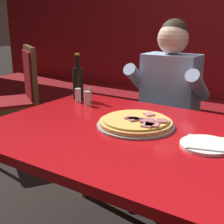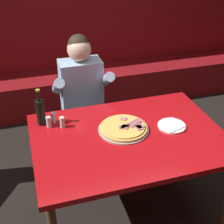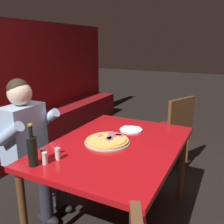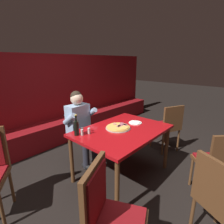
# 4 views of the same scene
# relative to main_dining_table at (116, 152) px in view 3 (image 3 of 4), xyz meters

# --- Properties ---
(ground_plane) EXTENTS (24.00, 24.00, 0.00)m
(ground_plane) POSITION_rel_main_dining_table_xyz_m (0.00, 0.00, -0.70)
(ground_plane) COLOR black
(main_dining_table) EXTENTS (1.38, 0.98, 0.78)m
(main_dining_table) POSITION_rel_main_dining_table_xyz_m (0.00, 0.00, 0.00)
(main_dining_table) COLOR brown
(main_dining_table) RESTS_ON ground_plane
(pizza) EXTENTS (0.37, 0.37, 0.05)m
(pizza) POSITION_rel_main_dining_table_xyz_m (-0.01, 0.07, 0.09)
(pizza) COLOR #9E9EA3
(pizza) RESTS_ON main_dining_table
(plate_white_paper) EXTENTS (0.21, 0.21, 0.02)m
(plate_white_paper) POSITION_rel_main_dining_table_xyz_m (0.35, 0.01, 0.09)
(plate_white_paper) COLOR white
(plate_white_paper) RESTS_ON main_dining_table
(beer_bottle) EXTENTS (0.07, 0.07, 0.29)m
(beer_bottle) POSITION_rel_main_dining_table_xyz_m (-0.58, 0.33, 0.19)
(beer_bottle) COLOR black
(beer_bottle) RESTS_ON main_dining_table
(shaker_parmesan) EXTENTS (0.04, 0.04, 0.09)m
(shaker_parmesan) POSITION_rel_main_dining_table_xyz_m (-0.49, 0.33, 0.12)
(shaker_parmesan) COLOR silver
(shaker_parmesan) RESTS_ON main_dining_table
(shaker_oregano) EXTENTS (0.04, 0.04, 0.09)m
(shaker_oregano) POSITION_rel_main_dining_table_xyz_m (-0.44, 0.24, 0.12)
(shaker_oregano) COLOR silver
(shaker_oregano) RESTS_ON main_dining_table
(shaker_black_pepper) EXTENTS (0.04, 0.04, 0.09)m
(shaker_black_pepper) POSITION_rel_main_dining_table_xyz_m (-0.54, 0.27, 0.12)
(shaker_black_pepper) COLOR silver
(shaker_black_pepper) RESTS_ON main_dining_table
(diner_seated_blue_shirt) EXTENTS (0.53, 0.53, 1.27)m
(diner_seated_blue_shirt) POSITION_rel_main_dining_table_xyz_m (-0.17, 0.76, 0.01)
(diner_seated_blue_shirt) COLOR black
(diner_seated_blue_shirt) RESTS_ON ground_plane
(dining_chair_near_left) EXTENTS (0.58, 0.58, 0.95)m
(dining_chair_near_left) POSITION_rel_main_dining_table_xyz_m (1.22, -0.17, -0.13)
(dining_chair_near_left) COLOR brown
(dining_chair_near_left) RESTS_ON ground_plane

